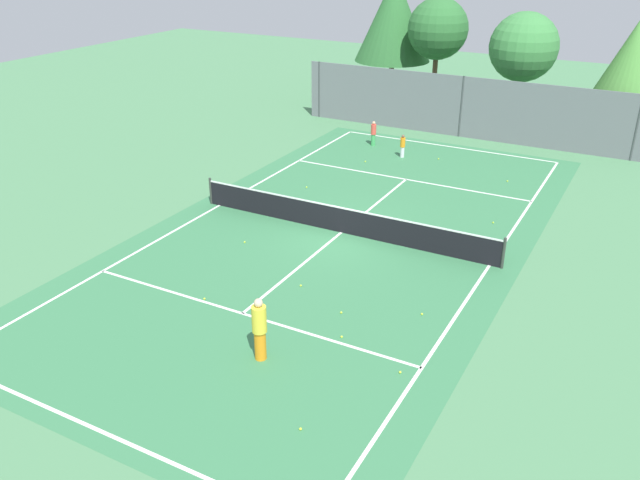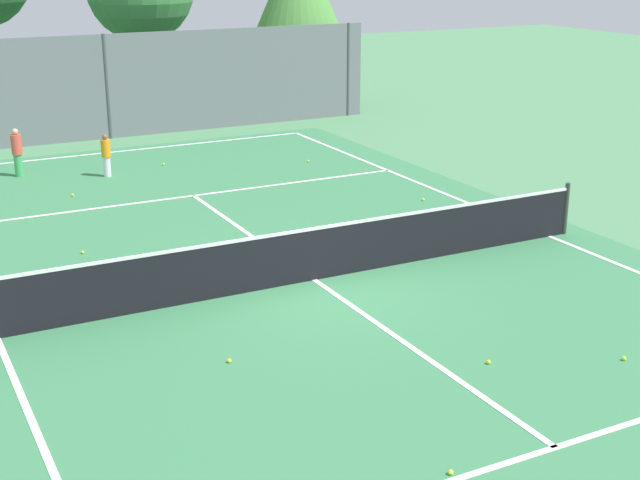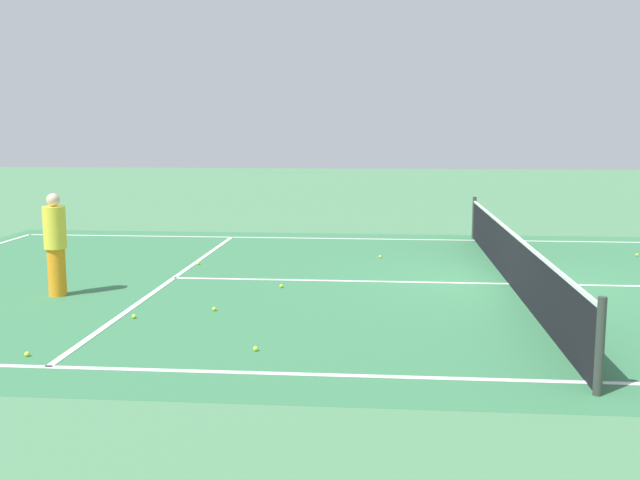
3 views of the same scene
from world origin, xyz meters
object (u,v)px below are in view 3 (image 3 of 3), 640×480
at_px(player_1, 55,244).
at_px(tennis_ball_2, 27,354).
at_px(tennis_ball_1, 637,255).
at_px(tennis_ball_8, 256,349).
at_px(tennis_ball_0, 281,286).
at_px(tennis_ball_4, 198,263).
at_px(tennis_ball_9, 380,257).
at_px(tennis_ball_7, 214,309).
at_px(tennis_ball_3, 134,316).

bearing_deg(player_1, tennis_ball_2, 18.16).
relative_size(tennis_ball_1, tennis_ball_8, 1.00).
bearing_deg(tennis_ball_0, tennis_ball_4, -135.91).
xyz_separation_m(player_1, tennis_ball_9, (-4.30, 5.56, -0.88)).
height_order(tennis_ball_0, tennis_ball_7, same).
bearing_deg(tennis_ball_3, tennis_ball_2, -19.65).
height_order(tennis_ball_3, tennis_ball_9, same).
bearing_deg(tennis_ball_7, player_1, -106.09).
bearing_deg(player_1, tennis_ball_8, 53.55).
bearing_deg(tennis_ball_3, tennis_ball_7, 117.17).
height_order(player_1, tennis_ball_0, player_1).
bearing_deg(tennis_ball_7, tennis_ball_1, 125.06).
distance_m(player_1, tennis_ball_0, 4.00).
relative_size(player_1, tennis_ball_1, 27.05).
xyz_separation_m(tennis_ball_1, tennis_ball_4, (1.92, -9.67, 0.00)).
distance_m(tennis_ball_1, tennis_ball_4, 9.86).
bearing_deg(tennis_ball_2, tennis_ball_0, 148.93).
bearing_deg(tennis_ball_8, tennis_ball_4, -159.33).
relative_size(player_1, tennis_ball_3, 27.05).
bearing_deg(tennis_ball_7, tennis_ball_8, 26.24).
bearing_deg(tennis_ball_4, tennis_ball_9, 106.89).
relative_size(player_1, tennis_ball_7, 27.05).
relative_size(tennis_ball_0, tennis_ball_7, 1.00).
distance_m(tennis_ball_2, tennis_ball_7, 3.16).
height_order(tennis_ball_4, tennis_ball_8, same).
xyz_separation_m(tennis_ball_2, tennis_ball_9, (-7.73, 4.43, 0.00)).
relative_size(tennis_ball_8, tennis_ball_9, 1.00).
bearing_deg(tennis_ball_0, tennis_ball_8, 3.04).
relative_size(tennis_ball_4, tennis_ball_7, 1.00).
relative_size(tennis_ball_0, tennis_ball_4, 1.00).
xyz_separation_m(tennis_ball_0, tennis_ball_8, (3.92, 0.21, 0.00)).
height_order(player_1, tennis_ball_7, player_1).
relative_size(tennis_ball_3, tennis_ball_7, 1.00).
bearing_deg(tennis_ball_1, tennis_ball_0, -61.77).
xyz_separation_m(tennis_ball_2, tennis_ball_7, (-2.58, 1.83, 0.00)).
distance_m(tennis_ball_0, tennis_ball_7, 2.01).
xyz_separation_m(tennis_ball_1, tennis_ball_3, (6.47, -9.52, 0.00)).
relative_size(tennis_ball_1, tennis_ball_7, 1.00).
bearing_deg(tennis_ball_3, tennis_ball_9, 147.00).
xyz_separation_m(tennis_ball_0, tennis_ball_7, (1.83, -0.82, 0.00)).
bearing_deg(tennis_ball_1, tennis_ball_7, -54.94).
bearing_deg(tennis_ball_1, tennis_ball_8, -42.70).
height_order(player_1, tennis_ball_3, player_1).
relative_size(player_1, tennis_ball_0, 27.05).
relative_size(tennis_ball_3, tennis_ball_4, 1.00).
xyz_separation_m(tennis_ball_1, tennis_ball_9, (0.75, -5.81, 0.00)).
bearing_deg(tennis_ball_2, tennis_ball_4, 175.00).
bearing_deg(tennis_ball_7, tennis_ball_3, -62.83).
height_order(tennis_ball_3, tennis_ball_7, same).
distance_m(tennis_ball_0, tennis_ball_2, 5.15).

